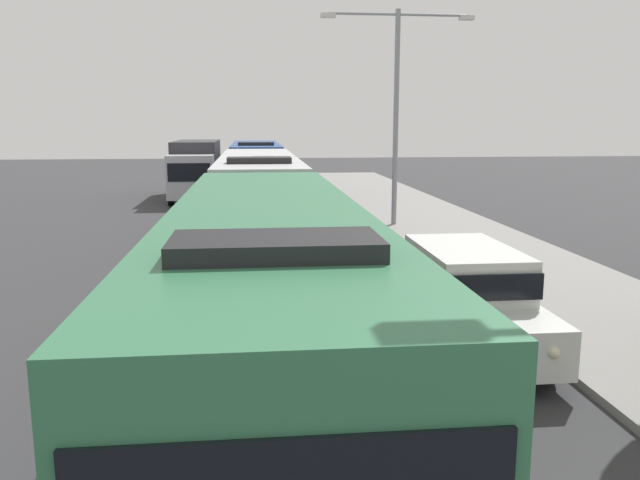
# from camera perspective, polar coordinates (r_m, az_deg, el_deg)

# --- Properties ---
(bus_lead) EXTENTS (2.58, 11.37, 3.21)m
(bus_lead) POSITION_cam_1_polar(r_m,az_deg,el_deg) (8.92, -4.67, -5.49)
(bus_lead) COLOR #33724C
(bus_lead) RESTS_ON ground_plane
(bus_second_in_line) EXTENTS (2.58, 12.22, 3.21)m
(bus_second_in_line) POSITION_cam_1_polar(r_m,az_deg,el_deg) (21.42, -5.53, 3.87)
(bus_second_in_line) COLOR silver
(bus_second_in_line) RESTS_ON ground_plane
(bus_middle) EXTENTS (2.58, 11.26, 3.21)m
(bus_middle) POSITION_cam_1_polar(r_m,az_deg,el_deg) (35.01, -5.76, 6.43)
(bus_middle) COLOR #284C8C
(bus_middle) RESTS_ON ground_plane
(white_suv) EXTENTS (1.86, 4.96, 1.90)m
(white_suv) POSITION_cam_1_polar(r_m,az_deg,el_deg) (12.06, 12.98, -4.71)
(white_suv) COLOR white
(white_suv) RESTS_ON ground_plane
(box_truck_oncoming) EXTENTS (2.35, 7.82, 3.15)m
(box_truck_oncoming) POSITION_cam_1_polar(r_m,az_deg,el_deg) (35.87, -11.09, 6.41)
(box_truck_oncoming) COLOR #B7B7BC
(box_truck_oncoming) RESTS_ON ground_plane
(streetlamp_mid) EXTENTS (5.90, 0.28, 8.22)m
(streetlamp_mid) POSITION_cam_1_polar(r_m,az_deg,el_deg) (25.28, 6.89, 12.79)
(streetlamp_mid) COLOR gray
(streetlamp_mid) RESTS_ON sidewalk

